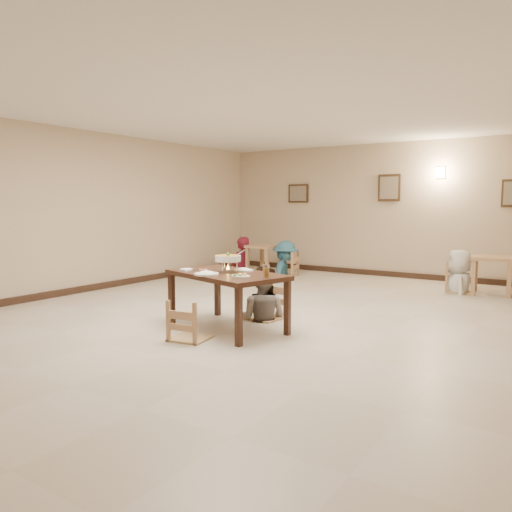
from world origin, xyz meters
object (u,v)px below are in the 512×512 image
Objects in this scene: chair_near at (190,301)px; main_diner at (262,266)px; chair_far at (265,282)px; bg_diner_b at (286,241)px; bg_chair_lr at (285,253)px; bg_diner_a at (242,237)px; bg_table_right at (492,264)px; bg_diner_c at (460,250)px; drink_glass at (266,272)px; curry_warmer at (228,259)px; bg_table_left at (264,251)px; bg_chair_ll at (242,250)px; bg_chair_rl at (460,265)px; main_table at (227,279)px.

chair_near is 1.42m from main_diner.
bg_diner_b is (-1.83, 3.78, 0.28)m from chair_far.
bg_chair_lr is 0.63× the size of bg_diner_a.
chair_near is at bearing -116.04° from bg_table_right.
bg_diner_c is at bearing 103.21° from bg_diner_a.
chair_near is 0.99m from drink_glass.
chair_far reaches higher than curry_warmer.
curry_warmer is 0.49× the size of bg_table_right.
main_diner is 1.98× the size of bg_table_right.
bg_chair_lr is 0.68× the size of bg_diner_c.
bg_diner_a is at bearing -108.05° from bg_diner_c.
main_diner is at bearing -121.88° from bg_table_right.
bg_diner_a is (-0.59, -0.08, 0.31)m from bg_table_left.
main_diner reaches higher than chair_far.
bg_chair_ll is 0.64× the size of bg_diner_a.
chair_far is 0.84m from curry_warmer.
bg_table_left is at bearing -105.04° from bg_chair_lr.
bg_chair_lr is (0.59, -0.05, -0.01)m from bg_table_left.
chair_near is at bearing -66.71° from bg_table_left.
bg_table_left is 0.72× the size of bg_chair_rl.
curry_warmer reaches higher than chair_near.
bg_table_right is (1.85, 4.76, -0.26)m from drink_glass.
bg_table_right is (2.54, 4.60, -0.37)m from curry_warmer.
bg_chair_lr is at bearing 120.08° from chair_far.
bg_table_right is 5.46m from bg_chair_ll.
bg_chair_ll is at bearing -178.81° from bg_table_right.
bg_diner_a reaches higher than bg_chair_ll.
bg_diner_b reaches higher than drink_glass.
bg_diner_c is (4.91, 0.04, -0.07)m from bg_diner_a.
bg_chair_rl reaches higher than main_table.
chair_near is at bearing -39.90° from bg_diner_c.
bg_chair_lr is (-4.27, -0.08, -0.02)m from bg_table_right.
chair_far is 0.67× the size of bg_diner_c.
bg_diner_b is (-1.83, 3.84, 0.05)m from main_diner.
curry_warmer is 5.27m from bg_table_right.
chair_far is 1.39× the size of bg_table_right.
drink_glass is 5.88m from bg_diner_a.
chair_near is 2.48× the size of curry_warmer.
bg_diner_c is (0.00, 0.00, 0.29)m from bg_chair_rl.
chair_far is 4.53m from bg_table_left.
chair_far is 4.24m from bg_chair_rl.
main_table is 1.04× the size of bg_diner_a.
bg_diner_a reaches higher than bg_diner_b.
drink_glass is at bearing 7.53° from main_table.
bg_chair_ll is at bearing 133.03° from chair_far.
chair_near is 5.63m from bg_diner_c.
bg_chair_lr reaches higher than bg_table_right.
bg_table_right is (2.59, 5.31, 0.09)m from chair_near.
main_diner reaches higher than drink_glass.
curry_warmer is at bearing 144.15° from bg_chair_rl.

